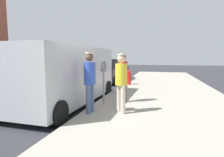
{
  "coord_description": "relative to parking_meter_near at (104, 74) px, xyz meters",
  "views": [
    {
      "loc": [
        3.22,
        -5.35,
        1.76
      ],
      "look_at": [
        1.65,
        0.72,
        1.05
      ],
      "focal_mm": 29.56,
      "sensor_mm": 36.0,
      "label": 1
    }
  ],
  "objects": [
    {
      "name": "ground_plane",
      "position": [
        -1.35,
        -0.72,
        -1.18
      ],
      "size": [
        80.0,
        80.0,
        0.0
      ],
      "primitive_type": "plane",
      "color": "#2D2D33"
    },
    {
      "name": "sidewalk_slab",
      "position": [
        2.15,
        -0.72,
        -1.11
      ],
      "size": [
        5.0,
        32.0,
        0.15
      ],
      "primitive_type": "cube",
      "color": "#9E998E",
      "rests_on": "ground"
    },
    {
      "name": "parking_meter_near",
      "position": [
        0.0,
        0.0,
        0.0
      ],
      "size": [
        0.14,
        0.18,
        1.52
      ],
      "color": "gray",
      "rests_on": "sidewalk_slab"
    },
    {
      "name": "pedestrian_in_yellow",
      "position": [
        0.8,
        -0.88,
        -0.05
      ],
      "size": [
        0.34,
        0.34,
        1.71
      ],
      "color": "beige",
      "rests_on": "sidewalk_slab"
    },
    {
      "name": "pedestrian_in_red",
      "position": [
        0.59,
        0.42,
        -0.01
      ],
      "size": [
        0.34,
        0.34,
        1.77
      ],
      "color": "#726656",
      "rests_on": "sidewalk_slab"
    },
    {
      "name": "pedestrian_in_blue",
      "position": [
        -0.07,
        -1.12,
        -0.02
      ],
      "size": [
        0.34,
        0.36,
        1.76
      ],
      "color": "#4C608C",
      "rests_on": "sidewalk_slab"
    },
    {
      "name": "parked_van",
      "position": [
        -1.5,
        0.14,
        -0.03
      ],
      "size": [
        2.28,
        5.26,
        2.15
      ],
      "color": "#BCBCC1",
      "rests_on": "ground"
    },
    {
      "name": "parked_sedan_ahead",
      "position": [
        -1.66,
        6.92,
        -0.43
      ],
      "size": [
        2.17,
        4.5,
        1.65
      ],
      "color": "black",
      "rests_on": "ground"
    },
    {
      "name": "fire_hydrant",
      "position": [
        0.1,
        4.86,
        -0.61
      ],
      "size": [
        0.24,
        0.24,
        0.86
      ],
      "color": "red",
      "rests_on": "sidewalk_slab"
    }
  ]
}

